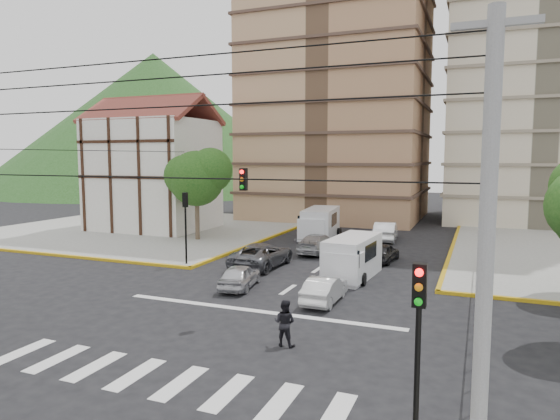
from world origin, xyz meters
The scene contains 21 objects.
ground centered at (0.00, 0.00, 0.00)m, with size 160.00×160.00×0.00m, color black.
sidewalk_nw centered at (-20.00, 20.00, 0.07)m, with size 26.00×26.00×0.15m, color gray.
crosswalk_stripes centered at (0.00, -6.00, 0.01)m, with size 12.00×2.40×0.01m, color silver.
stop_line centered at (0.00, 1.20, 0.01)m, with size 13.00×0.40×0.01m, color silver.
tudor_building centered at (-19.00, 20.00, 5.25)m, with size 10.80×8.05×12.23m.
distant_hill centered at (-55.00, 70.00, 14.00)m, with size 70.00×70.00×28.00m, color #1D4717.
park_fence centered at (9.00, 4.50, 0.00)m, with size 0.10×22.50×1.66m, color black, non-canonical shape.
tree_tudor centered at (-11.90, 16.01, 5.22)m, with size 5.39×4.40×7.43m.
traffic_light_se centered at (7.80, -7.80, 3.11)m, with size 0.28×0.22×4.40m.
traffic_light_nw centered at (-7.80, 7.80, 3.11)m, with size 0.28×0.22×4.40m.
traffic_light_hanging centered at (0.00, -2.04, 5.90)m, with size 18.00×9.12×0.92m.
utility_pole_se centered at (9.00, -9.00, 4.77)m, with size 1.40×0.28×9.00m.
van_right_lane centered at (2.40, 8.53, 1.11)m, with size 2.35×5.21×2.29m.
van_left_lane centered at (-3.09, 20.11, 1.24)m, with size 2.82×5.87×2.55m.
car_silver_front_left centered at (-2.42, 4.39, 0.62)m, with size 1.47×3.65×1.24m, color #BABABF.
car_white_front_right centered at (2.36, 3.60, 0.61)m, with size 1.29×3.70×1.22m, color silver.
car_grey_mid_left centered at (-3.39, 9.36, 0.74)m, with size 2.45×5.30×1.47m, color #595A60.
car_silver_rear_left centered at (-1.54, 14.84, 0.67)m, with size 1.89×4.64×1.35m, color #B1B2B6.
car_darkgrey_mid_right centered at (3.20, 13.60, 0.61)m, with size 1.45×3.60×1.23m, color black.
car_white_rear_right centered at (1.91, 21.76, 0.77)m, with size 1.63×4.67×1.54m, color white.
pedestrian_crosswalk centered at (2.59, -2.06, 0.84)m, with size 0.81×0.63×1.67m, color black.
Camera 1 is at (8.88, -18.04, 6.70)m, focal length 32.00 mm.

